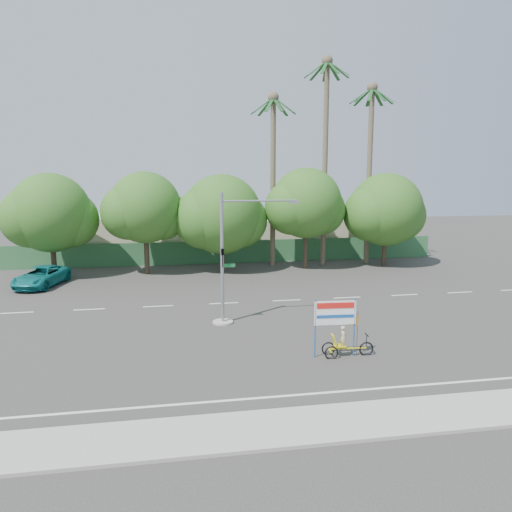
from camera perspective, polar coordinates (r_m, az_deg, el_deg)
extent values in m
plane|color=#33302D|center=(23.85, 3.34, -10.17)|extent=(120.00, 120.00, 0.00)
cube|color=gray|center=(17.24, 9.39, -18.27)|extent=(50.00, 2.40, 0.12)
cube|color=#336B3D|center=(44.20, -3.08, 0.48)|extent=(38.00, 0.08, 2.00)
cube|color=beige|center=(48.43, -15.59, 2.14)|extent=(12.00, 8.00, 4.00)
cube|color=beige|center=(50.01, 5.42, 2.46)|extent=(14.00, 8.00, 3.60)
cylinder|color=#473828|center=(41.25, -22.15, 0.17)|extent=(0.40, 0.40, 3.52)
sphere|color=#2D5F1C|center=(40.88, -22.43, 4.59)|extent=(6.00, 6.00, 6.00)
sphere|color=#2D5F1C|center=(40.95, -20.45, 3.94)|extent=(4.32, 4.32, 4.32)
sphere|color=#2D5F1C|center=(40.97, -24.33, 4.02)|extent=(4.56, 4.56, 4.56)
cylinder|color=#473828|center=(40.33, -12.40, 0.62)|extent=(0.40, 0.40, 3.74)
sphere|color=#2D5F1C|center=(39.95, -12.57, 5.44)|extent=(5.60, 5.60, 5.60)
sphere|color=#2D5F1C|center=(40.26, -10.73, 4.68)|extent=(4.03, 4.03, 4.03)
sphere|color=#2D5F1C|center=(39.80, -14.39, 4.86)|extent=(4.26, 4.26, 4.26)
cylinder|color=#473828|center=(40.55, -3.89, 0.56)|extent=(0.40, 0.40, 3.30)
sphere|color=#2D5F1C|center=(40.18, -3.94, 4.78)|extent=(6.40, 6.40, 6.40)
sphere|color=#2D5F1C|center=(40.70, -1.95, 4.12)|extent=(4.61, 4.61, 4.61)
sphere|color=#2D5F1C|center=(39.83, -5.96, 4.28)|extent=(4.86, 4.86, 4.86)
cylinder|color=#473828|center=(41.82, 5.69, 1.21)|extent=(0.40, 0.40, 3.87)
sphere|color=#2D5F1C|center=(41.45, 5.77, 6.03)|extent=(5.80, 5.80, 5.80)
sphere|color=#2D5F1C|center=(42.15, 7.36, 5.22)|extent=(4.18, 4.18, 4.18)
sphere|color=#2D5F1C|center=(40.89, 4.09, 5.51)|extent=(4.41, 4.41, 4.41)
cylinder|color=#473828|center=(44.25, 14.45, 1.13)|extent=(0.40, 0.40, 3.43)
sphere|color=#2D5F1C|center=(43.91, 14.62, 5.16)|extent=(6.20, 6.20, 6.20)
sphere|color=#2D5F1C|center=(44.82, 16.06, 4.48)|extent=(4.46, 4.46, 4.46)
sphere|color=#2D5F1C|center=(43.14, 13.05, 4.73)|extent=(4.71, 4.71, 4.71)
cylinder|color=#70604C|center=(43.38, 7.88, 10.17)|extent=(0.44, 0.44, 17.00)
sphere|color=#70604C|center=(44.27, 8.15, 21.24)|extent=(0.90, 0.90, 0.90)
cube|color=#1C4C21|center=(44.44, 9.36, 20.30)|extent=(1.91, 0.28, 1.36)
cube|color=#1C4C21|center=(44.93, 8.81, 20.19)|extent=(1.65, 1.44, 1.36)
cube|color=#1C4C21|center=(45.06, 7.95, 20.18)|extent=(0.61, 1.93, 1.36)
cube|color=#1C4C21|center=(44.77, 7.18, 20.27)|extent=(1.20, 1.80, 1.36)
cube|color=#1C4C21|center=(44.19, 6.83, 20.42)|extent=(1.89, 0.92, 1.36)
cube|color=#1C4C21|center=(43.58, 7.09, 20.56)|extent=(1.89, 0.92, 1.36)
cube|color=#1C4C21|center=(43.24, 7.86, 20.63)|extent=(1.20, 1.80, 1.36)
cube|color=#1C4C21|center=(43.33, 8.76, 20.59)|extent=(0.61, 1.93, 1.36)
cube|color=#1C4C21|center=(43.80, 9.35, 20.46)|extent=(1.65, 1.44, 1.36)
cylinder|color=#70604C|center=(44.76, 12.79, 8.73)|extent=(0.44, 0.44, 15.00)
sphere|color=#70604C|center=(45.28, 13.16, 18.26)|extent=(0.90, 0.90, 0.90)
cube|color=#1C4C21|center=(45.55, 14.27, 17.32)|extent=(1.91, 0.28, 1.36)
cube|color=#1C4C21|center=(46.02, 13.69, 17.27)|extent=(1.65, 1.44, 1.36)
cube|color=#1C4C21|center=(46.10, 12.85, 17.28)|extent=(0.61, 1.93, 1.36)
cube|color=#1C4C21|center=(45.76, 12.14, 17.37)|extent=(1.20, 1.80, 1.36)
cube|color=#1C4C21|center=(45.15, 11.88, 17.48)|extent=(1.89, 0.92, 1.36)
cube|color=#1C4C21|center=(44.56, 12.20, 17.58)|extent=(1.89, 0.92, 1.36)
cube|color=#1C4C21|center=(44.26, 12.97, 17.60)|extent=(1.20, 1.80, 1.36)
cube|color=#1C4C21|center=(44.40, 13.82, 17.54)|extent=(0.61, 1.93, 1.36)
cube|color=#1C4C21|center=(44.92, 14.33, 17.43)|extent=(1.65, 1.44, 1.36)
cylinder|color=#70604C|center=(42.23, 1.95, 8.24)|extent=(0.44, 0.44, 14.00)
sphere|color=#70604C|center=(42.62, 2.01, 17.69)|extent=(0.90, 0.90, 0.90)
cube|color=#1C4C21|center=(42.74, 3.29, 16.76)|extent=(1.91, 0.28, 1.36)
cube|color=#1C4C21|center=(43.28, 2.80, 16.68)|extent=(1.65, 1.44, 1.36)
cube|color=#1C4C21|center=(43.47, 1.96, 16.65)|extent=(0.61, 1.93, 1.36)
cube|color=#1C4C21|center=(43.24, 1.13, 16.69)|extent=(1.20, 1.80, 1.36)
cube|color=#1C4C21|center=(42.68, 0.69, 16.79)|extent=(1.89, 0.92, 1.36)
cube|color=#1C4C21|center=(42.05, 0.86, 16.89)|extent=(1.89, 0.92, 1.36)
cube|color=#1C4C21|center=(41.65, 1.58, 16.96)|extent=(1.20, 1.80, 1.36)
cube|color=#1C4C21|center=(41.67, 2.51, 16.95)|extent=(0.61, 1.93, 1.36)
cube|color=#1C4C21|center=(42.11, 3.18, 16.87)|extent=(1.65, 1.44, 1.36)
cylinder|color=gray|center=(27.18, -3.81, -7.54)|extent=(1.10, 1.10, 0.10)
cylinder|color=gray|center=(26.36, -3.90, -0.36)|extent=(0.18, 0.18, 7.00)
cylinder|color=gray|center=(26.28, 0.39, 6.33)|extent=(4.00, 0.10, 0.10)
cube|color=gray|center=(26.70, 4.43, 6.14)|extent=(0.55, 0.20, 0.12)
imported|color=black|center=(26.13, -3.85, -0.23)|extent=(0.16, 0.20, 1.00)
cube|color=#14662D|center=(26.46, -3.13, -1.09)|extent=(0.70, 0.04, 0.18)
torus|color=black|center=(23.07, 12.48, -10.32)|extent=(0.66, 0.12, 0.66)
torus|color=black|center=(22.86, 8.26, -10.43)|extent=(0.62, 0.11, 0.62)
torus|color=black|center=(22.37, 8.61, -10.90)|extent=(0.62, 0.11, 0.62)
cube|color=#D2C512|center=(22.81, 10.49, -10.34)|extent=(1.66, 0.17, 0.06)
cube|color=#D2C512|center=(22.61, 8.44, -10.61)|extent=(0.10, 0.59, 0.05)
cube|color=#D2C512|center=(22.65, 9.54, -10.08)|extent=(0.51, 0.44, 0.06)
cube|color=#D2C512|center=(22.50, 8.90, -9.47)|extent=(0.25, 0.42, 0.53)
cylinder|color=black|center=(22.94, 12.52, -9.41)|extent=(0.03, 0.03, 0.54)
cube|color=black|center=(22.85, 12.55, -8.79)|extent=(0.07, 0.44, 0.04)
imported|color=#CCB284|center=(22.57, 9.93, -9.17)|extent=(0.28, 0.40, 1.05)
cylinder|color=#1756AD|center=(22.12, 6.78, -8.24)|extent=(0.06, 0.06, 2.63)
cylinder|color=#1756AD|center=(22.56, 11.16, -7.99)|extent=(0.06, 0.06, 2.63)
cube|color=white|center=(22.13, 9.04, -6.44)|extent=(1.85, 0.17, 1.07)
cube|color=red|center=(22.00, 9.09, -5.61)|extent=(1.65, 0.13, 0.25)
cube|color=#1756AD|center=(22.14, 9.05, -6.83)|extent=(1.65, 0.13, 0.14)
cylinder|color=black|center=(22.70, 11.49, -8.67)|extent=(0.02, 0.02, 2.04)
cube|color=red|center=(22.41, 10.71, -7.19)|extent=(0.86, 0.08, 0.64)
imported|color=#107575|center=(38.49, -23.34, -2.16)|extent=(3.64, 5.52, 1.41)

